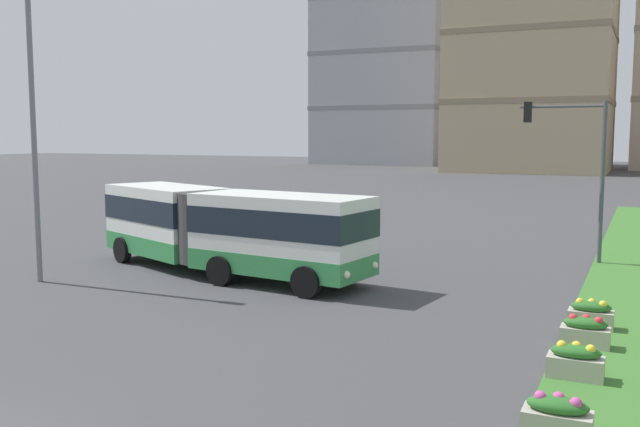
# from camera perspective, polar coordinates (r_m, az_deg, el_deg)

# --- Properties ---
(articulated_bus) EXTENTS (11.96, 5.49, 3.00)m
(articulated_bus) POSITION_cam_1_polar(r_m,az_deg,el_deg) (25.67, -7.76, -1.17)
(articulated_bus) COLOR silver
(articulated_bus) RESTS_ON ground
(car_navy_sedan) EXTENTS (4.41, 2.04, 1.58)m
(car_navy_sedan) POSITION_cam_1_polar(r_m,az_deg,el_deg) (32.31, -5.58, -1.19)
(car_navy_sedan) COLOR #19234C
(car_navy_sedan) RESTS_ON ground
(flower_planter_1) EXTENTS (1.10, 0.56, 0.74)m
(flower_planter_1) POSITION_cam_1_polar(r_m,az_deg,el_deg) (12.70, 18.40, -15.12)
(flower_planter_1) COLOR #B7AD9E
(flower_planter_1) RESTS_ON grass_median
(flower_planter_2) EXTENTS (1.10, 0.56, 0.74)m
(flower_planter_2) POSITION_cam_1_polar(r_m,az_deg,el_deg) (15.66, 19.71, -11.01)
(flower_planter_2) COLOR #B7AD9E
(flower_planter_2) RESTS_ON grass_median
(flower_planter_3) EXTENTS (1.10, 0.56, 0.74)m
(flower_planter_3) POSITION_cam_1_polar(r_m,az_deg,el_deg) (17.96, 20.40, -8.80)
(flower_planter_3) COLOR #B7AD9E
(flower_planter_3) RESTS_ON grass_median
(flower_planter_4) EXTENTS (1.10, 0.56, 0.74)m
(flower_planter_4) POSITION_cam_1_polar(r_m,az_deg,el_deg) (19.66, 20.79, -7.52)
(flower_planter_4) COLOR #B7AD9E
(flower_planter_4) RESTS_ON grass_median
(traffic_light_far_right) EXTENTS (3.21, 0.28, 6.24)m
(traffic_light_far_right) POSITION_cam_1_polar(r_m,az_deg,el_deg) (29.16, 19.75, 4.49)
(traffic_light_far_right) COLOR #474C51
(traffic_light_far_right) RESTS_ON ground
(streetlight_left) EXTENTS (0.70, 0.28, 10.02)m
(streetlight_left) POSITION_cam_1_polar(r_m,az_deg,el_deg) (25.71, -21.92, 6.95)
(streetlight_left) COLOR slate
(streetlight_left) RESTS_ON ground
(apartment_tower_west) EXTENTS (21.10, 19.31, 43.52)m
(apartment_tower_west) POSITION_cam_1_polar(r_m,az_deg,el_deg) (122.93, 5.57, 14.23)
(apartment_tower_west) COLOR #9EA3AD
(apartment_tower_west) RESTS_ON ground
(apartment_tower_westcentre) EXTENTS (20.11, 19.76, 43.27)m
(apartment_tower_westcentre) POSITION_cam_1_polar(r_m,az_deg,el_deg) (101.66, 16.77, 15.58)
(apartment_tower_westcentre) COLOR tan
(apartment_tower_westcentre) RESTS_ON ground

